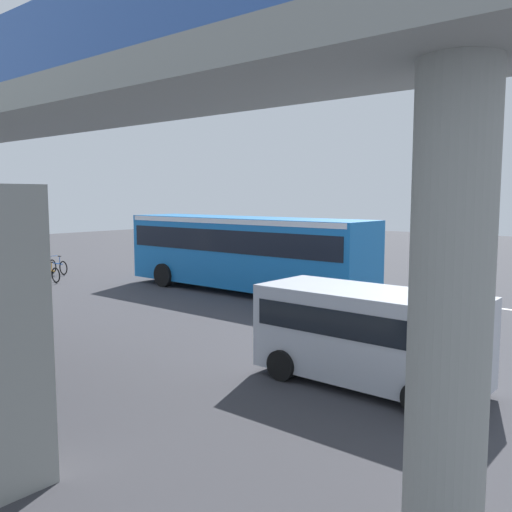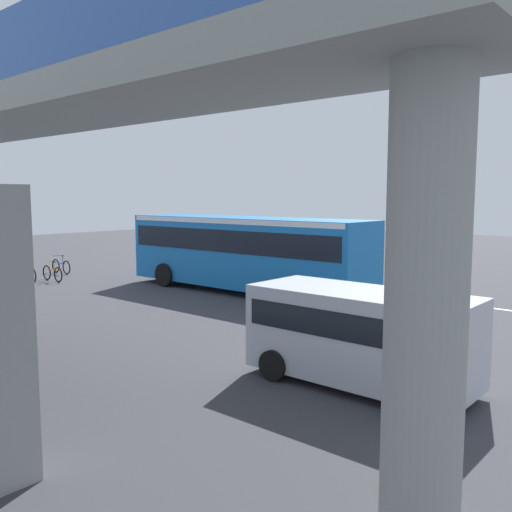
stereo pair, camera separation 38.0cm
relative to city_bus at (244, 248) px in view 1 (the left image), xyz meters
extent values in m
plane|color=#38383D|center=(-1.03, -0.93, -1.88)|extent=(80.00, 80.00, 0.00)
cube|color=#196BB7|center=(-0.01, 0.00, -0.17)|extent=(11.50, 2.55, 2.86)
cube|color=black|center=(-0.01, 0.00, 0.35)|extent=(11.04, 2.59, 0.90)
cube|color=white|center=(-0.01, 0.00, 1.15)|extent=(11.27, 2.58, 0.20)
cube|color=black|center=(5.76, 0.00, 0.18)|extent=(0.04, 2.24, 1.20)
cylinder|color=black|center=(3.67, 1.27, -1.36)|extent=(1.04, 0.30, 1.04)
cylinder|color=black|center=(3.67, -1.27, -1.36)|extent=(1.04, 0.30, 1.04)
cylinder|color=black|center=(-3.69, 1.27, -1.36)|extent=(1.04, 0.30, 1.04)
cylinder|color=black|center=(-3.69, -1.27, -1.36)|extent=(1.04, 0.30, 1.04)
cube|color=#B7BCC6|center=(-9.50, 6.91, -0.77)|extent=(4.80, 1.95, 1.86)
cube|color=black|center=(-9.50, 6.91, -0.41)|extent=(4.42, 1.98, 0.56)
cylinder|color=black|center=(-7.91, 7.88, -1.54)|extent=(0.68, 0.22, 0.68)
cylinder|color=black|center=(-7.91, 5.93, -1.54)|extent=(0.68, 0.22, 0.68)
cylinder|color=black|center=(-11.08, 7.88, -1.54)|extent=(0.68, 0.22, 0.68)
cylinder|color=black|center=(-11.08, 5.93, -1.54)|extent=(0.68, 0.22, 0.68)
torus|color=black|center=(10.10, 4.71, -1.52)|extent=(0.72, 0.06, 0.72)
torus|color=black|center=(9.05, 4.71, -1.52)|extent=(0.72, 0.06, 0.72)
cube|color=green|center=(9.58, 4.71, -1.34)|extent=(0.89, 0.04, 0.04)
cylinder|color=green|center=(9.39, 4.71, -1.14)|extent=(0.03, 0.03, 0.40)
cube|color=black|center=(9.39, 4.71, -0.94)|extent=(0.20, 0.08, 0.04)
cylinder|color=green|center=(9.98, 4.71, -0.97)|extent=(0.02, 0.44, 0.02)
torus|color=black|center=(11.51, 2.15, -1.52)|extent=(0.72, 0.06, 0.72)
torus|color=black|center=(10.46, 2.15, -1.52)|extent=(0.72, 0.06, 0.72)
cube|color=blue|center=(10.98, 2.15, -1.34)|extent=(0.89, 0.04, 0.04)
cylinder|color=blue|center=(10.79, 2.15, -1.14)|extent=(0.03, 0.03, 0.40)
cube|color=black|center=(10.79, 2.15, -0.94)|extent=(0.20, 0.08, 0.04)
cylinder|color=blue|center=(11.38, 2.15, -0.97)|extent=(0.02, 0.44, 0.02)
torus|color=black|center=(9.44, 3.78, -1.52)|extent=(0.72, 0.06, 0.72)
torus|color=black|center=(8.39, 3.78, -1.52)|extent=(0.72, 0.06, 0.72)
cube|color=orange|center=(8.91, 3.78, -1.34)|extent=(0.89, 0.04, 0.04)
cylinder|color=orange|center=(8.72, 3.78, -1.14)|extent=(0.03, 0.03, 0.40)
cube|color=black|center=(8.72, 3.78, -0.94)|extent=(0.20, 0.08, 0.04)
cylinder|color=orange|center=(9.31, 3.78, -0.97)|extent=(0.02, 0.44, 0.02)
cylinder|color=slate|center=(0.76, -4.87, -0.48)|extent=(0.08, 0.08, 2.80)
cube|color=blue|center=(0.76, -4.87, 0.62)|extent=(0.04, 0.60, 0.60)
cube|color=silver|center=(-9.03, -3.31, -1.88)|extent=(2.00, 0.20, 0.01)
cube|color=silver|center=(-5.03, -3.31, -1.88)|extent=(2.00, 0.20, 0.01)
cube|color=silver|center=(-1.03, -3.31, -1.88)|extent=(2.00, 0.20, 0.01)
cube|color=silver|center=(2.97, -3.31, -1.88)|extent=(2.00, 0.20, 0.01)
cube|color=silver|center=(6.97, -3.31, -1.88)|extent=(2.00, 0.20, 0.01)
cylinder|color=gray|center=(-12.82, 11.34, 0.86)|extent=(0.90, 0.90, 5.48)
cube|color=#3359A5|center=(-1.03, 10.09, 4.64)|extent=(25.60, 0.08, 1.10)
camera|label=1|loc=(-14.96, 17.24, 2.17)|focal=38.42mm
camera|label=2|loc=(-15.25, 17.00, 2.17)|focal=38.42mm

